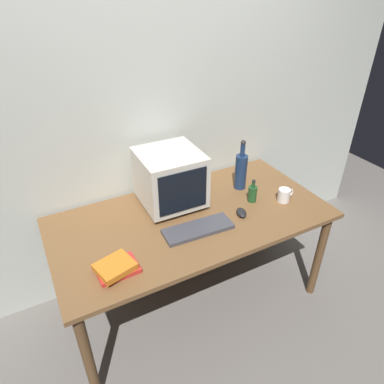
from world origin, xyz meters
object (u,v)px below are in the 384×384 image
at_px(bottle_tall, 241,170).
at_px(bottle_short, 252,193).
at_px(crt_monitor, 170,178).
at_px(mug, 284,195).
at_px(book_stack, 116,268).
at_px(keyboard, 198,229).
at_px(computer_mouse, 241,213).

height_order(bottle_tall, bottle_short, bottle_tall).
bearing_deg(crt_monitor, bottle_tall, -4.84).
bearing_deg(mug, bottle_short, 152.31).
xyz_separation_m(bottle_short, book_stack, (-1.00, -0.21, -0.03)).
xyz_separation_m(bottle_short, mug, (0.19, -0.10, -0.02)).
relative_size(book_stack, mug, 1.90).
distance_m(bottle_short, mug, 0.21).
relative_size(bottle_tall, bottle_short, 2.20).
bearing_deg(bottle_tall, bottle_short, -98.39).
bearing_deg(crt_monitor, keyboard, -86.49).
height_order(bottle_short, mug, bottle_short).
distance_m(crt_monitor, computer_mouse, 0.50).
relative_size(crt_monitor, computer_mouse, 3.95).
distance_m(keyboard, bottle_tall, 0.59).
bearing_deg(keyboard, computer_mouse, 4.69).
relative_size(keyboard, computer_mouse, 4.20).
distance_m(bottle_tall, book_stack, 1.11).
bearing_deg(mug, book_stack, -174.87).
xyz_separation_m(bottle_tall, bottle_short, (-0.03, -0.18, -0.08)).
relative_size(crt_monitor, keyboard, 0.94).
relative_size(computer_mouse, book_stack, 0.44).
height_order(keyboard, bottle_short, bottle_short).
bearing_deg(mug, crt_monitor, 154.45).
bearing_deg(bottle_tall, computer_mouse, -122.80).
relative_size(crt_monitor, bottle_short, 2.38).
relative_size(crt_monitor, mug, 3.29).
distance_m(crt_monitor, mug, 0.77).
bearing_deg(bottle_tall, keyboard, -149.71).
height_order(keyboard, computer_mouse, computer_mouse).
bearing_deg(keyboard, bottle_tall, 33.38).
bearing_deg(computer_mouse, keyboard, -159.39).
height_order(keyboard, book_stack, book_stack).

